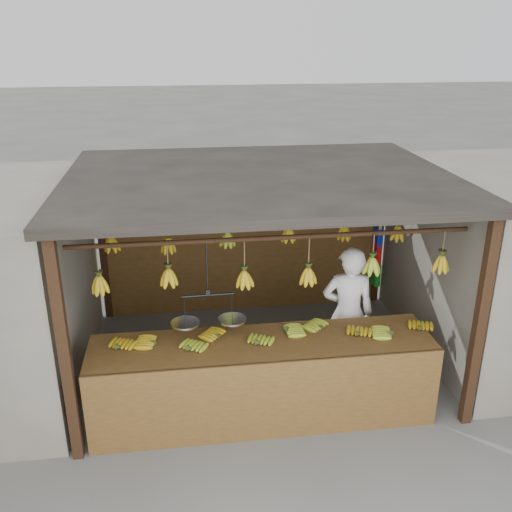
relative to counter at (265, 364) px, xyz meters
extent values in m
plane|color=#5B5B57|center=(0.11, 1.23, -0.71)|extent=(80.00, 80.00, 0.00)
cube|color=black|center=(-1.89, -0.27, 0.44)|extent=(0.10, 0.10, 2.30)
cube|color=black|center=(2.11, -0.27, 0.44)|extent=(0.10, 0.10, 2.30)
cube|color=black|center=(-1.89, 2.73, 0.44)|extent=(0.10, 0.10, 2.30)
cube|color=black|center=(2.11, 2.73, 0.44)|extent=(0.10, 0.10, 2.30)
cube|color=black|center=(0.11, 1.23, 1.64)|extent=(4.30, 3.30, 0.10)
cylinder|color=black|center=(0.11, 0.23, 1.29)|extent=(4.00, 0.05, 0.05)
cylinder|color=black|center=(0.11, 1.23, 1.29)|extent=(4.00, 0.05, 0.05)
cylinder|color=black|center=(0.11, 2.23, 1.29)|extent=(4.00, 0.05, 0.05)
cube|color=brown|center=(0.11, 2.73, 0.19)|extent=(4.00, 0.06, 1.80)
cube|color=brown|center=(-0.01, 0.13, 0.15)|extent=(3.56, 0.79, 0.08)
cube|color=brown|center=(-0.01, -0.27, -0.26)|extent=(3.56, 0.04, 0.90)
cube|color=black|center=(-1.69, -0.22, -0.30)|extent=(0.07, 0.07, 0.82)
cube|color=black|center=(1.67, -0.22, -0.30)|extent=(0.07, 0.07, 0.82)
cube|color=black|center=(-1.69, 0.47, -0.30)|extent=(0.07, 0.07, 0.82)
cube|color=black|center=(1.67, 0.47, -0.30)|extent=(0.07, 0.07, 0.82)
ellipsoid|color=#B69113|center=(-1.46, 0.16, 0.22)|extent=(0.26, 0.29, 0.06)
ellipsoid|color=#B69113|center=(-1.11, 0.22, 0.22)|extent=(0.27, 0.22, 0.06)
ellipsoid|color=#92A523|center=(-0.76, 0.03, 0.22)|extent=(0.28, 0.30, 0.06)
ellipsoid|color=#B69113|center=(-0.45, 0.26, 0.22)|extent=(0.30, 0.29, 0.06)
ellipsoid|color=#92A523|center=(-0.06, 0.05, 0.22)|extent=(0.26, 0.29, 0.06)
ellipsoid|color=#92A523|center=(0.27, 0.27, 0.22)|extent=(0.25, 0.19, 0.06)
ellipsoid|color=#92A523|center=(0.65, 0.29, 0.22)|extent=(0.29, 0.30, 0.06)
ellipsoid|color=#B69113|center=(1.00, 0.09, 0.22)|extent=(0.26, 0.29, 0.06)
ellipsoid|color=#92A523|center=(1.34, 0.08, 0.22)|extent=(0.28, 0.23, 0.06)
ellipsoid|color=#B69113|center=(1.70, 0.12, 0.22)|extent=(0.25, 0.29, 0.06)
ellipsoid|color=#B69113|center=(-1.59, 0.23, 0.88)|extent=(0.16, 0.16, 0.28)
ellipsoid|color=#B69113|center=(-0.93, 0.27, 0.90)|extent=(0.16, 0.16, 0.28)
ellipsoid|color=#B69113|center=(-0.18, 0.23, 0.86)|extent=(0.16, 0.16, 0.28)
ellipsoid|color=#B69113|center=(0.47, 0.23, 0.85)|extent=(0.16, 0.16, 0.28)
ellipsoid|color=#92A523|center=(1.12, 0.19, 0.95)|extent=(0.16, 0.16, 0.28)
ellipsoid|color=#B69113|center=(1.86, 0.18, 0.93)|extent=(0.16, 0.16, 0.28)
ellipsoid|color=#B69113|center=(-1.57, 1.22, 0.94)|extent=(0.16, 0.16, 0.28)
ellipsoid|color=#B69113|center=(-0.94, 1.23, 0.89)|extent=(0.16, 0.16, 0.28)
ellipsoid|color=#92A523|center=(-0.26, 1.23, 0.93)|extent=(0.16, 0.16, 0.28)
ellipsoid|color=#B69113|center=(0.46, 1.23, 0.95)|extent=(0.16, 0.16, 0.28)
ellipsoid|color=#B69113|center=(1.13, 1.23, 0.95)|extent=(0.16, 0.16, 0.28)
ellipsoid|color=#B69113|center=(1.82, 1.28, 0.89)|extent=(0.16, 0.16, 0.28)
ellipsoid|color=#B69113|center=(-1.55, 2.20, 0.86)|extent=(0.16, 0.16, 0.28)
ellipsoid|color=#B69113|center=(-0.91, 2.25, 0.94)|extent=(0.16, 0.16, 0.28)
ellipsoid|color=#B69113|center=(-0.18, 2.24, 0.94)|extent=(0.16, 0.16, 0.28)
ellipsoid|color=#B69113|center=(0.50, 2.19, 0.92)|extent=(0.16, 0.16, 0.28)
ellipsoid|color=#B69113|center=(1.09, 2.27, 0.96)|extent=(0.16, 0.16, 0.28)
ellipsoid|color=#B69113|center=(1.77, 2.27, 0.85)|extent=(0.16, 0.16, 0.28)
cylinder|color=black|center=(-0.55, 0.23, 1.00)|extent=(0.02, 0.02, 0.58)
cylinder|color=black|center=(-0.55, 0.23, 0.71)|extent=(0.52, 0.04, 0.02)
cylinder|color=silver|center=(-0.79, 0.22, 0.41)|extent=(0.28, 0.28, 0.02)
cylinder|color=silver|center=(-0.31, 0.23, 0.41)|extent=(0.28, 0.28, 0.02)
imported|color=white|center=(1.09, 0.77, 0.11)|extent=(0.65, 0.48, 1.65)
cube|color=yellow|center=(2.05, 2.58, 0.71)|extent=(0.08, 0.26, 0.34)
cube|color=#1426BF|center=(2.05, 2.58, 0.42)|extent=(0.08, 0.26, 0.34)
cube|color=red|center=(2.05, 2.58, 0.12)|extent=(0.08, 0.26, 0.34)
cube|color=#199926|center=(2.05, 2.58, -0.20)|extent=(0.08, 0.26, 0.34)
camera|label=1|loc=(-0.77, -4.95, 3.17)|focal=40.00mm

